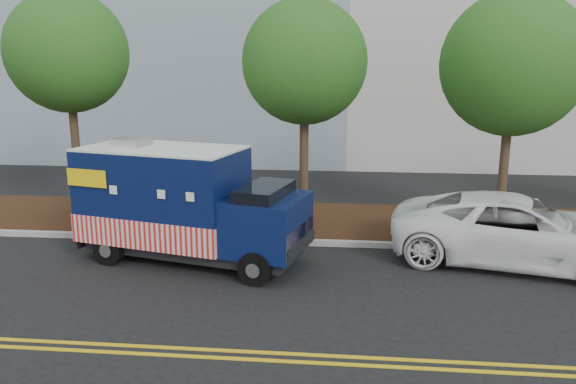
# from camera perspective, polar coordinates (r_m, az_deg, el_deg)

# --- Properties ---
(ground) EXTENTS (120.00, 120.00, 0.00)m
(ground) POSITION_cam_1_polar(r_m,az_deg,el_deg) (14.12, -2.23, -7.08)
(ground) COLOR black
(ground) RESTS_ON ground
(curb) EXTENTS (120.00, 0.18, 0.15)m
(curb) POSITION_cam_1_polar(r_m,az_deg,el_deg) (15.40, -1.52, -5.03)
(curb) COLOR #9E9E99
(curb) RESTS_ON ground
(mulch_strip) EXTENTS (120.00, 4.00, 0.15)m
(mulch_strip) POSITION_cam_1_polar(r_m,az_deg,el_deg) (17.40, -0.65, -2.87)
(mulch_strip) COLOR black
(mulch_strip) RESTS_ON ground
(centerline_near) EXTENTS (120.00, 0.10, 0.01)m
(centerline_near) POSITION_cam_1_polar(r_m,az_deg,el_deg) (10.12, -5.83, -15.76)
(centerline_near) COLOR gold
(centerline_near) RESTS_ON ground
(centerline_far) EXTENTS (120.00, 0.10, 0.01)m
(centerline_far) POSITION_cam_1_polar(r_m,az_deg,el_deg) (9.90, -6.12, -16.45)
(centerline_far) COLOR gold
(centerline_far) RESTS_ON ground
(tree_a) EXTENTS (3.63, 3.63, 6.95)m
(tree_a) POSITION_cam_1_polar(r_m,az_deg,el_deg) (18.63, -21.47, 13.02)
(tree_a) COLOR #38281C
(tree_a) RESTS_ON ground
(tree_b) EXTENTS (3.49, 3.49, 6.61)m
(tree_b) POSITION_cam_1_polar(r_m,az_deg,el_deg) (16.00, 1.70, 13.02)
(tree_b) COLOR #38281C
(tree_b) RESTS_ON ground
(tree_c) EXTENTS (3.95, 3.95, 6.78)m
(tree_c) POSITION_cam_1_polar(r_m,az_deg,el_deg) (16.87, 21.88, 11.94)
(tree_c) COLOR #38281C
(tree_c) RESTS_ON ground
(sign_post) EXTENTS (0.06, 0.06, 2.40)m
(sign_post) POSITION_cam_1_polar(r_m,az_deg,el_deg) (16.83, -20.50, -0.32)
(sign_post) COLOR #473828
(sign_post) RESTS_ON ground
(food_truck) EXTENTS (6.05, 3.40, 3.02)m
(food_truck) POSITION_cam_1_polar(r_m,az_deg,el_deg) (14.13, -10.75, -1.48)
(food_truck) COLOR black
(food_truck) RESTS_ON ground
(white_car) EXTENTS (6.50, 4.08, 1.67)m
(white_car) POSITION_cam_1_polar(r_m,az_deg,el_deg) (14.90, 22.27, -3.60)
(white_car) COLOR white
(white_car) RESTS_ON ground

